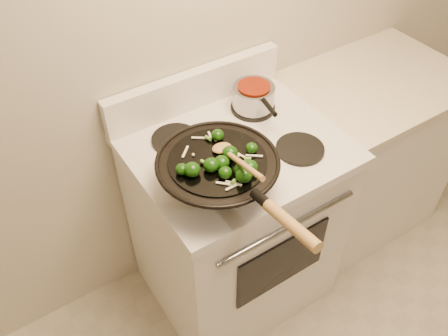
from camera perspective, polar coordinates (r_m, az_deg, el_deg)
stove at (r=2.10m, az=1.28°, el=-6.40°), size 0.78×0.67×1.08m
counter_unit at (r=2.51m, az=15.68°, el=1.47°), size 0.85×0.62×0.91m
wok at (r=1.55m, az=-0.66°, el=-0.59°), size 0.41×0.67×0.20m
stirfry at (r=1.48m, az=0.15°, el=0.55°), size 0.28×0.29×0.05m
wooden_spoon at (r=1.47m, az=1.04°, el=1.42°), size 0.08×0.30×0.12m
saucepan at (r=1.91m, az=3.58°, el=8.58°), size 0.17×0.27×0.10m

